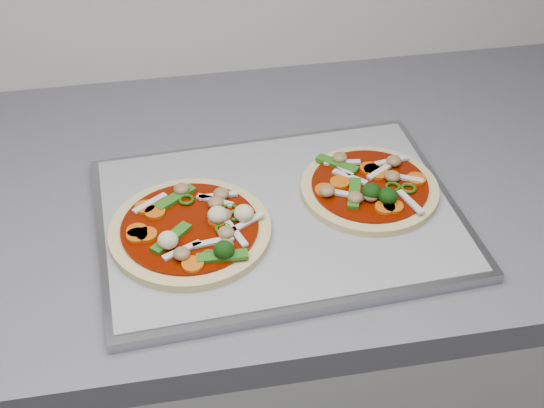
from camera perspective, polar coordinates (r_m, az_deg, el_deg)
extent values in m
cube|color=gray|center=(0.94, 0.51, -1.03)|extent=(0.46, 0.35, 0.01)
cube|color=gray|center=(0.94, 0.52, -0.65)|extent=(0.44, 0.33, 0.00)
cylinder|color=#DAC57A|center=(0.90, -6.18, -2.05)|extent=(0.26, 0.26, 0.01)
cylinder|color=#6B0F00|center=(0.90, -6.21, -1.71)|extent=(0.22, 0.22, 0.00)
cylinder|color=#D15200|center=(0.89, -10.13, -2.35)|extent=(0.03, 0.03, 0.00)
torus|color=#204A0A|center=(0.91, -3.21, -0.37)|extent=(0.03, 0.03, 0.00)
torus|color=#204A0A|center=(0.88, -7.96, -2.74)|extent=(0.03, 0.03, 0.00)
ellipsoid|color=brown|center=(0.94, -6.83, 1.13)|extent=(0.03, 0.03, 0.01)
ellipsoid|color=brown|center=(0.85, -6.82, -3.74)|extent=(0.02, 0.02, 0.01)
cylinder|color=#D15200|center=(0.85, -5.99, -4.53)|extent=(0.03, 0.03, 0.00)
torus|color=#204A0A|center=(0.85, -4.74, -3.92)|extent=(0.03, 0.03, 0.00)
cube|color=#31721A|center=(0.94, -7.30, 0.48)|extent=(0.05, 0.05, 0.00)
cylinder|color=#D15200|center=(0.92, -8.80, -0.62)|extent=(0.03, 0.03, 0.00)
cube|color=beige|center=(0.86, -6.79, -3.48)|extent=(0.05, 0.03, 0.00)
cube|color=beige|center=(0.89, -1.87, -1.39)|extent=(0.05, 0.03, 0.00)
cube|color=beige|center=(0.93, -4.32, 0.27)|extent=(0.04, 0.03, 0.00)
cylinder|color=#D15200|center=(0.90, -4.07, -1.20)|extent=(0.03, 0.03, 0.00)
cylinder|color=#D15200|center=(0.90, -10.13, -2.01)|extent=(0.04, 0.04, 0.00)
ellipsoid|color=brown|center=(0.90, -3.66, -0.83)|extent=(0.03, 0.03, 0.01)
cube|color=beige|center=(0.88, -2.73, -2.24)|extent=(0.02, 0.05, 0.00)
ellipsoid|color=brown|center=(0.88, -3.48, -2.16)|extent=(0.03, 0.03, 0.01)
ellipsoid|color=brown|center=(0.86, -3.54, -3.16)|extent=(0.03, 0.03, 0.01)
cube|color=#31721A|center=(0.85, -3.77, -3.96)|extent=(0.06, 0.02, 0.00)
ellipsoid|color=brown|center=(0.92, -4.26, 0.11)|extent=(0.03, 0.03, 0.01)
cube|color=#31721A|center=(0.88, -7.59, -2.54)|extent=(0.05, 0.05, 0.00)
ellipsoid|color=beige|center=(0.90, -2.13, -0.69)|extent=(0.03, 0.03, 0.02)
ellipsoid|color=beige|center=(0.87, -7.84, -2.71)|extent=(0.03, 0.03, 0.02)
cube|color=beige|center=(0.94, -4.08, 0.64)|extent=(0.05, 0.01, 0.00)
torus|color=#204A0A|center=(0.89, -3.69, -1.86)|extent=(0.03, 0.03, 0.00)
ellipsoid|color=#10350A|center=(0.85, -3.64, -3.46)|extent=(0.03, 0.03, 0.02)
cylinder|color=#D15200|center=(0.93, -9.55, -0.26)|extent=(0.03, 0.03, 0.00)
cylinder|color=#D15200|center=(0.89, -9.43, -2.29)|extent=(0.03, 0.03, 0.00)
torus|color=#204A0A|center=(0.91, -2.76, -0.86)|extent=(0.03, 0.03, 0.00)
ellipsoid|color=brown|center=(0.93, -3.84, 0.78)|extent=(0.03, 0.03, 0.01)
cube|color=beige|center=(0.93, -9.18, 0.06)|extent=(0.04, 0.03, 0.00)
ellipsoid|color=beige|center=(0.90, -4.13, -0.83)|extent=(0.03, 0.03, 0.02)
cube|color=beige|center=(0.87, -4.45, -2.86)|extent=(0.05, 0.01, 0.00)
torus|color=#204A0A|center=(0.93, -6.47, 0.33)|extent=(0.03, 0.03, 0.00)
cylinder|color=#DAC57A|center=(0.97, 7.35, 1.13)|extent=(0.19, 0.19, 0.01)
cylinder|color=#6B0F00|center=(0.97, 7.38, 1.42)|extent=(0.16, 0.16, 0.00)
cylinder|color=#D15200|center=(0.99, 7.35, 2.68)|extent=(0.03, 0.03, 0.00)
torus|color=#204A0A|center=(0.96, 10.25, 1.17)|extent=(0.03, 0.03, 0.00)
ellipsoid|color=#10350A|center=(0.93, 8.74, 0.61)|extent=(0.03, 0.03, 0.02)
cube|color=beige|center=(0.99, 8.20, 2.51)|extent=(0.04, 0.03, 0.00)
cube|color=#31721A|center=(0.99, 4.93, 3.03)|extent=(0.05, 0.05, 0.00)
cube|color=beige|center=(1.01, 9.02, 3.23)|extent=(0.05, 0.01, 0.00)
ellipsoid|color=brown|center=(0.94, 7.46, 0.65)|extent=(0.02, 0.02, 0.01)
ellipsoid|color=brown|center=(0.97, 9.06, 2.07)|extent=(0.03, 0.03, 0.01)
cube|color=beige|center=(0.99, 5.29, 3.13)|extent=(0.05, 0.01, 0.00)
cylinder|color=#D15200|center=(0.99, 7.62, 2.55)|extent=(0.03, 0.03, 0.00)
cylinder|color=#D15200|center=(0.95, 4.00, 1.06)|extent=(0.03, 0.03, 0.00)
cylinder|color=#D15200|center=(0.98, 8.06, 2.30)|extent=(0.03, 0.03, 0.00)
cube|color=beige|center=(0.99, 5.11, 2.83)|extent=(0.03, 0.05, 0.00)
torus|color=#204A0A|center=(0.96, 9.08, 1.28)|extent=(0.02, 0.02, 0.00)
cube|color=beige|center=(0.98, 9.95, 1.95)|extent=(0.05, 0.03, 0.00)
ellipsoid|color=brown|center=(0.94, 4.17, 1.00)|extent=(0.03, 0.03, 0.01)
ellipsoid|color=brown|center=(1.00, 9.15, 3.22)|extent=(0.03, 0.03, 0.01)
cube|color=beige|center=(0.94, 10.38, 0.15)|extent=(0.02, 0.05, 0.00)
ellipsoid|color=#10350A|center=(0.94, 7.51, 0.93)|extent=(0.03, 0.03, 0.02)
cylinder|color=#D15200|center=(0.96, 5.12, 1.63)|extent=(0.04, 0.04, 0.00)
cylinder|color=#D15200|center=(0.98, 10.81, 1.88)|extent=(0.03, 0.03, 0.00)
cylinder|color=#D15200|center=(0.93, 8.50, -0.26)|extent=(0.03, 0.03, 0.00)
cylinder|color=#D15200|center=(0.93, 9.11, -0.19)|extent=(0.03, 0.03, 0.00)
cube|color=#31721A|center=(0.94, 6.21, 0.81)|extent=(0.03, 0.06, 0.00)
ellipsoid|color=brown|center=(1.00, 5.13, 3.50)|extent=(0.02, 0.02, 0.01)
cube|color=beige|center=(0.97, 5.88, 2.03)|extent=(0.04, 0.04, 0.00)
ellipsoid|color=brown|center=(0.93, 6.29, 0.48)|extent=(0.02, 0.02, 0.01)
cube|color=beige|center=(0.94, 5.56, 0.74)|extent=(0.05, 0.03, 0.00)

